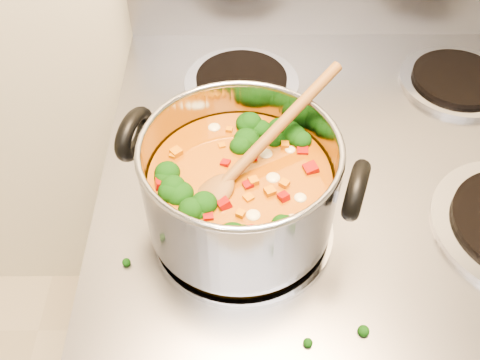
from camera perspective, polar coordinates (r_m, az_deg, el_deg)
name	(u,v)px	position (r m, az deg, el deg)	size (l,w,h in m)	color
electric_range	(327,295)	(1.19, 9.27, -12.05)	(0.78, 0.70, 1.08)	gray
stockpot	(240,186)	(0.66, -0.02, -0.66)	(0.30, 0.24, 0.15)	#9B9AA2
wooden_spoon	(247,160)	(0.63, 0.70, 2.14)	(0.20, 0.19, 0.10)	brown
cooktop_crumbs	(278,223)	(0.72, 4.13, -4.55)	(0.35, 0.34, 0.01)	black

